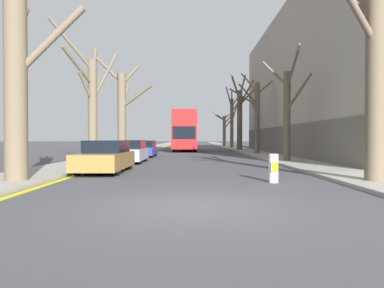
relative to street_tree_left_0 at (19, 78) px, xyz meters
name	(u,v)px	position (x,y,z in m)	size (l,w,h in m)	color
ground_plane	(193,207)	(5.65, -3.78, -3.44)	(300.00, 300.00, 0.00)	#424247
sidewalk_left	(157,147)	(-0.49, 46.22, -3.38)	(2.72, 120.00, 0.12)	gray
sidewalk_right	(230,147)	(11.79, 46.22, -3.38)	(2.72, 120.00, 0.12)	gray
building_facade_right	(339,83)	(18.14, 18.33, 2.73)	(10.08, 30.60, 12.37)	#9E9384
kerb_line_stripe	(166,147)	(1.05, 46.22, -3.44)	(0.24, 120.00, 0.01)	yellow
street_tree_left_0	(19,78)	(0.00, 0.00, 0.00)	(3.48, 2.76, 7.04)	brown
street_tree_left_1	(93,101)	(-0.25, 9.07, 0.21)	(3.35, 4.22, 8.13)	brown
street_tree_left_2	(124,108)	(-0.13, 17.34, 0.56)	(5.26, 3.59, 8.53)	brown
street_tree_right_0	(375,69)	(11.51, -0.09, 0.27)	(2.86, 2.86, 8.17)	brown
street_tree_right_1	(289,111)	(11.46, 9.68, -0.32)	(2.13, 3.28, 6.66)	brown
street_tree_right_2	(258,113)	(11.43, 19.69, 0.31)	(4.41, 3.50, 7.78)	brown
street_tree_right_3	(242,114)	(11.40, 29.38, 0.84)	(3.60, 3.59, 9.27)	brown
street_tree_right_4	(234,119)	(11.50, 38.41, 0.73)	(2.59, 2.45, 8.72)	brown
street_tree_right_5	(226,128)	(11.40, 48.67, -0.15)	(4.60, 0.78, 6.62)	brown
double_decker_bus	(187,129)	(4.88, 28.66, -0.94)	(2.63, 11.15, 4.42)	red
parked_car_0	(108,157)	(1.92, 3.79, -2.78)	(1.78, 4.43, 1.38)	olive
parked_car_1	(131,152)	(1.92, 9.51, -2.79)	(1.79, 4.10, 1.36)	#9EA3AD
parked_car_2	(146,149)	(1.92, 15.87, -2.82)	(1.71, 4.02, 1.29)	navy
traffic_bollard	(275,168)	(8.38, 0.24, -2.96)	(0.31, 0.32, 0.95)	white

